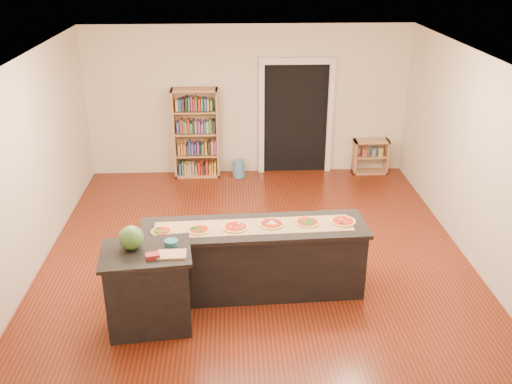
{
  "coord_description": "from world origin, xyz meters",
  "views": [
    {
      "loc": [
        -0.32,
        -6.9,
        4.14
      ],
      "look_at": [
        0.0,
        0.2,
        1.0
      ],
      "focal_mm": 40.0,
      "sensor_mm": 36.0,
      "label": 1
    }
  ],
  "objects_px": {
    "side_counter": "(149,289)",
    "low_shelf": "(370,156)",
    "bookshelf": "(196,134)",
    "watermelon": "(131,238)",
    "kitchen_island": "(254,259)",
    "waste_bin": "(239,168)"
  },
  "relations": [
    {
      "from": "side_counter",
      "to": "waste_bin",
      "type": "relative_size",
      "value": 3.0
    },
    {
      "from": "bookshelf",
      "to": "watermelon",
      "type": "bearing_deg",
      "value": -95.9
    },
    {
      "from": "low_shelf",
      "to": "waste_bin",
      "type": "height_order",
      "value": "low_shelf"
    },
    {
      "from": "waste_bin",
      "to": "kitchen_island",
      "type": "bearing_deg",
      "value": -88.14
    },
    {
      "from": "side_counter",
      "to": "bookshelf",
      "type": "bearing_deg",
      "value": 79.76
    },
    {
      "from": "side_counter",
      "to": "low_shelf",
      "type": "height_order",
      "value": "side_counter"
    },
    {
      "from": "low_shelf",
      "to": "waste_bin",
      "type": "bearing_deg",
      "value": -177.76
    },
    {
      "from": "bookshelf",
      "to": "watermelon",
      "type": "height_order",
      "value": "bookshelf"
    },
    {
      "from": "low_shelf",
      "to": "waste_bin",
      "type": "distance_m",
      "value": 2.55
    },
    {
      "from": "kitchen_island",
      "to": "low_shelf",
      "type": "xyz_separation_m",
      "value": [
        2.42,
        3.99,
        -0.13
      ]
    },
    {
      "from": "kitchen_island",
      "to": "side_counter",
      "type": "relative_size",
      "value": 2.8
    },
    {
      "from": "kitchen_island",
      "to": "waste_bin",
      "type": "bearing_deg",
      "value": 89.22
    },
    {
      "from": "side_counter",
      "to": "waste_bin",
      "type": "height_order",
      "value": "side_counter"
    },
    {
      "from": "bookshelf",
      "to": "waste_bin",
      "type": "height_order",
      "value": "bookshelf"
    },
    {
      "from": "low_shelf",
      "to": "waste_bin",
      "type": "xyz_separation_m",
      "value": [
        -2.55,
        -0.1,
        -0.17
      ]
    },
    {
      "from": "kitchen_island",
      "to": "bookshelf",
      "type": "distance_m",
      "value": 4.1
    },
    {
      "from": "kitchen_island",
      "to": "bookshelf",
      "type": "xyz_separation_m",
      "value": [
        -0.91,
        3.98,
        0.38
      ]
    },
    {
      "from": "side_counter",
      "to": "bookshelf",
      "type": "relative_size",
      "value": 0.59
    },
    {
      "from": "bookshelf",
      "to": "watermelon",
      "type": "distance_m",
      "value": 4.61
    },
    {
      "from": "kitchen_island",
      "to": "bookshelf",
      "type": "relative_size",
      "value": 1.66
    },
    {
      "from": "bookshelf",
      "to": "low_shelf",
      "type": "relative_size",
      "value": 2.55
    },
    {
      "from": "low_shelf",
      "to": "kitchen_island",
      "type": "bearing_deg",
      "value": -121.27
    }
  ]
}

